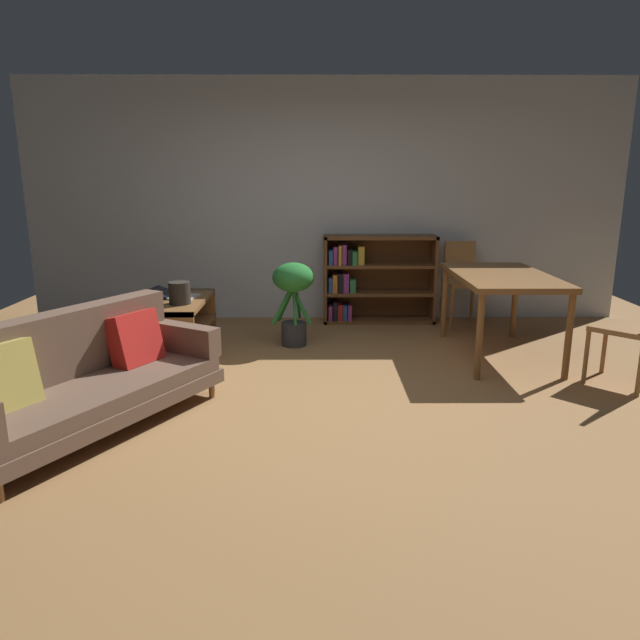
{
  "coord_description": "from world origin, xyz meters",
  "views": [
    {
      "loc": [
        -0.11,
        -4.08,
        1.64
      ],
      "look_at": [
        -0.08,
        0.28,
        0.56
      ],
      "focal_mm": 32.71,
      "sensor_mm": 36.0,
      "label": 1
    }
  ],
  "objects_px": {
    "media_console": "(183,326)",
    "bookshelf": "(370,279)",
    "potted_floor_plant": "(293,291)",
    "fabric_couch": "(80,377)",
    "open_laptop": "(176,295)",
    "desk_speaker": "(180,293)",
    "dining_table": "(502,282)",
    "dining_chair_near": "(636,325)",
    "dining_chair_far": "(462,278)"
  },
  "relations": [
    {
      "from": "dining_chair_far",
      "to": "desk_speaker",
      "type": "bearing_deg",
      "value": -156.88
    },
    {
      "from": "open_laptop",
      "to": "dining_chair_near",
      "type": "xyz_separation_m",
      "value": [
        3.84,
        -1.1,
        -0.02
      ]
    },
    {
      "from": "fabric_couch",
      "to": "media_console",
      "type": "distance_m",
      "value": 1.77
    },
    {
      "from": "media_console",
      "to": "desk_speaker",
      "type": "bearing_deg",
      "value": -80.64
    },
    {
      "from": "potted_floor_plant",
      "to": "dining_table",
      "type": "relative_size",
      "value": 0.58
    },
    {
      "from": "dining_chair_near",
      "to": "bookshelf",
      "type": "relative_size",
      "value": 0.7
    },
    {
      "from": "open_laptop",
      "to": "potted_floor_plant",
      "type": "xyz_separation_m",
      "value": [
        1.12,
        0.09,
        0.02
      ]
    },
    {
      "from": "dining_table",
      "to": "media_console",
      "type": "bearing_deg",
      "value": 176.96
    },
    {
      "from": "fabric_couch",
      "to": "desk_speaker",
      "type": "relative_size",
      "value": 9.73
    },
    {
      "from": "media_console",
      "to": "desk_speaker",
      "type": "xyz_separation_m",
      "value": [
        0.03,
        -0.18,
        0.36
      ]
    },
    {
      "from": "desk_speaker",
      "to": "dining_chair_far",
      "type": "height_order",
      "value": "dining_chair_far"
    },
    {
      "from": "media_console",
      "to": "dining_chair_far",
      "type": "relative_size",
      "value": 1.19
    },
    {
      "from": "open_laptop",
      "to": "bookshelf",
      "type": "xyz_separation_m",
      "value": [
        1.97,
        1.1,
        -0.03
      ]
    },
    {
      "from": "dining_chair_near",
      "to": "potted_floor_plant",
      "type": "bearing_deg",
      "value": 156.33
    },
    {
      "from": "open_laptop",
      "to": "dining_chair_far",
      "type": "distance_m",
      "value": 3.12
    },
    {
      "from": "fabric_couch",
      "to": "desk_speaker",
      "type": "bearing_deg",
      "value": 78.56
    },
    {
      "from": "desk_speaker",
      "to": "dining_chair_near",
      "type": "distance_m",
      "value": 3.82
    },
    {
      "from": "potted_floor_plant",
      "to": "bookshelf",
      "type": "height_order",
      "value": "bookshelf"
    },
    {
      "from": "fabric_couch",
      "to": "potted_floor_plant",
      "type": "relative_size",
      "value": 2.37
    },
    {
      "from": "desk_speaker",
      "to": "media_console",
      "type": "bearing_deg",
      "value": 99.36
    },
    {
      "from": "media_console",
      "to": "desk_speaker",
      "type": "relative_size",
      "value": 5.48
    },
    {
      "from": "bookshelf",
      "to": "desk_speaker",
      "type": "bearing_deg",
      "value": -143.27
    },
    {
      "from": "potted_floor_plant",
      "to": "dining_table",
      "type": "xyz_separation_m",
      "value": [
        1.91,
        -0.36,
        0.15
      ]
    },
    {
      "from": "open_laptop",
      "to": "dining_table",
      "type": "relative_size",
      "value": 0.34
    },
    {
      "from": "fabric_couch",
      "to": "dining_chair_far",
      "type": "xyz_separation_m",
      "value": [
        3.19,
        2.78,
        0.17
      ]
    },
    {
      "from": "open_laptop",
      "to": "potted_floor_plant",
      "type": "height_order",
      "value": "potted_floor_plant"
    },
    {
      "from": "fabric_couch",
      "to": "dining_chair_near",
      "type": "distance_m",
      "value": 4.12
    },
    {
      "from": "potted_floor_plant",
      "to": "dining_table",
      "type": "height_order",
      "value": "potted_floor_plant"
    },
    {
      "from": "dining_table",
      "to": "fabric_couch",
      "type": "bearing_deg",
      "value": -154.0
    },
    {
      "from": "dining_chair_near",
      "to": "dining_table",
      "type": "bearing_deg",
      "value": 133.93
    },
    {
      "from": "media_console",
      "to": "potted_floor_plant",
      "type": "distance_m",
      "value": 1.11
    },
    {
      "from": "media_console",
      "to": "dining_chair_near",
      "type": "xyz_separation_m",
      "value": [
        3.77,
        -0.99,
        0.26
      ]
    },
    {
      "from": "fabric_couch",
      "to": "open_laptop",
      "type": "bearing_deg",
      "value": 83.49
    },
    {
      "from": "media_console",
      "to": "open_laptop",
      "type": "xyz_separation_m",
      "value": [
        -0.07,
        0.11,
        0.28
      ]
    },
    {
      "from": "desk_speaker",
      "to": "dining_chair_near",
      "type": "xyz_separation_m",
      "value": [
        3.74,
        -0.81,
        -0.1
      ]
    },
    {
      "from": "potted_floor_plant",
      "to": "bookshelf",
      "type": "bearing_deg",
      "value": 49.99
    },
    {
      "from": "desk_speaker",
      "to": "open_laptop",
      "type": "bearing_deg",
      "value": 109.61
    },
    {
      "from": "open_laptop",
      "to": "potted_floor_plant",
      "type": "distance_m",
      "value": 1.13
    },
    {
      "from": "desk_speaker",
      "to": "dining_table",
      "type": "relative_size",
      "value": 0.14
    },
    {
      "from": "desk_speaker",
      "to": "dining_chair_near",
      "type": "bearing_deg",
      "value": -12.21
    },
    {
      "from": "fabric_couch",
      "to": "media_console",
      "type": "xyz_separation_m",
      "value": [
        0.29,
        1.74,
        -0.11
      ]
    },
    {
      "from": "potted_floor_plant",
      "to": "bookshelf",
      "type": "distance_m",
      "value": 1.32
    },
    {
      "from": "open_laptop",
      "to": "dining_table",
      "type": "bearing_deg",
      "value": -5.02
    },
    {
      "from": "fabric_couch",
      "to": "potted_floor_plant",
      "type": "height_order",
      "value": "potted_floor_plant"
    },
    {
      "from": "fabric_couch",
      "to": "bookshelf",
      "type": "height_order",
      "value": "bookshelf"
    },
    {
      "from": "dining_chair_near",
      "to": "desk_speaker",
      "type": "bearing_deg",
      "value": 167.79
    },
    {
      "from": "media_console",
      "to": "bookshelf",
      "type": "xyz_separation_m",
      "value": [
        1.89,
        1.21,
        0.25
      ]
    },
    {
      "from": "bookshelf",
      "to": "fabric_couch",
      "type": "bearing_deg",
      "value": -126.46
    },
    {
      "from": "media_console",
      "to": "bookshelf",
      "type": "height_order",
      "value": "bookshelf"
    },
    {
      "from": "dining_chair_near",
      "to": "dining_chair_far",
      "type": "height_order",
      "value": "dining_chair_far"
    }
  ]
}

